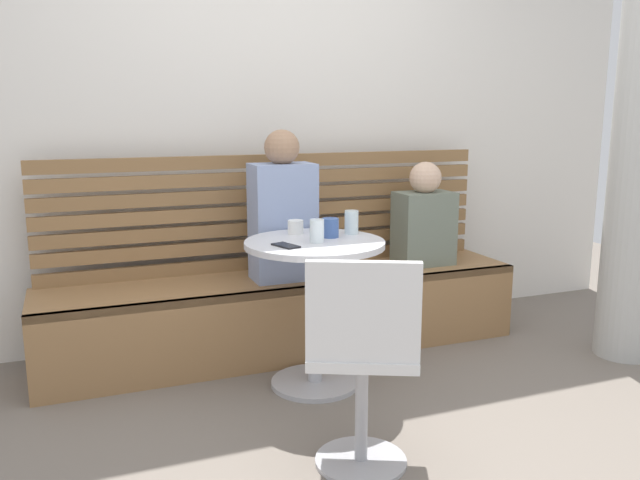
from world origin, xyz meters
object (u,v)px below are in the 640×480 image
cup_espresso_small (320,226)px  phone_on_table (286,246)px  cafe_table (315,285)px  cup_water_clear (317,231)px  person_adult (283,213)px  cup_mug_blue (330,228)px  booth_bench (287,314)px  person_child_left (424,220)px  cup_ceramic_white (296,227)px  white_chair (362,356)px  cup_glass_tall (351,222)px

cup_espresso_small → phone_on_table: (-0.29, -0.30, -0.02)m
cafe_table → cup_water_clear: bearing=-94.6°
cup_espresso_small → person_adult: bearing=119.2°
cafe_table → cup_espresso_small: (0.12, 0.23, 0.25)m
cup_mug_blue → cup_espresso_small: (0.02, 0.18, -0.02)m
booth_bench → cup_mug_blue: size_ratio=28.42×
person_child_left → cup_ceramic_white: size_ratio=7.74×
booth_bench → cup_ceramic_white: size_ratio=33.75×
cafe_table → cup_mug_blue: cup_mug_blue is taller
white_chair → person_child_left: person_child_left is taller
person_adult → person_child_left: bearing=1.7°
cup_ceramic_white → cup_espresso_small: 0.15m
person_child_left → cup_mug_blue: size_ratio=6.52×
cup_mug_blue → cup_water_clear: 0.14m
cup_water_clear → phone_on_table: bearing=-167.6°
cup_glass_tall → phone_on_table: bearing=-157.1°
cup_water_clear → cup_espresso_small: 0.30m
person_child_left → cup_ceramic_white: 0.96m
white_chair → cup_glass_tall: (0.36, 0.91, 0.34)m
cup_mug_blue → cup_water_clear: size_ratio=0.86×
person_adult → phone_on_table: size_ratio=5.84×
cafe_table → cup_glass_tall: cup_glass_tall is taller
booth_bench → white_chair: bearing=-96.4°
cafe_table → cup_glass_tall: size_ratio=6.17×
cafe_table → person_child_left: bearing=28.7°
cup_glass_tall → cup_espresso_small: 0.18m
white_chair → cup_mug_blue: size_ratio=8.95×
cafe_table → phone_on_table: (-0.17, -0.08, 0.23)m
person_child_left → cafe_table: bearing=-151.3°
cafe_table → person_child_left: person_child_left is taller
person_adult → cup_glass_tall: (0.25, -0.36, -0.01)m
phone_on_table → white_chair: bearing=-104.3°
cup_glass_tall → cup_ceramic_white: bearing=158.5°
cup_glass_tall → phone_on_table: 0.45m
cup_espresso_small → booth_bench: bearing=109.6°
cafe_table → cup_ceramic_white: 0.33m
cup_mug_blue → booth_bench: bearing=100.0°
person_adult → cup_espresso_small: 0.27m
white_chair → cup_water_clear: (0.12, 0.77, 0.33)m
cup_water_clear → phone_on_table: (-0.17, -0.04, -0.05)m
cup_water_clear → phone_on_table: size_ratio=0.79×
person_adult → cup_espresso_small: person_adult is taller
person_child_left → cup_mug_blue: bearing=-151.2°
person_adult → person_child_left: (0.90, 0.03, -0.10)m
cafe_table → person_child_left: (0.89, 0.49, 0.19)m
white_chair → cup_ceramic_white: size_ratio=10.63×
cafe_table → white_chair: 0.82m
phone_on_table → cup_glass_tall: bearing=4.8°
cup_espresso_small → phone_on_table: size_ratio=0.40×
cafe_table → phone_on_table: 0.29m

